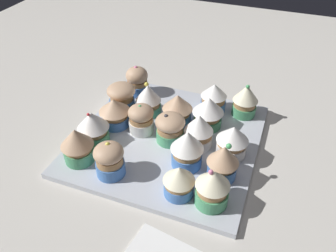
# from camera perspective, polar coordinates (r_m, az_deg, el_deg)

# --- Properties ---
(ground_plane) EXTENTS (1.80, 1.80, 0.03)m
(ground_plane) POSITION_cam_1_polar(r_m,az_deg,el_deg) (0.74, 0.00, -3.45)
(ground_plane) COLOR beige
(baking_tray) EXTENTS (0.37, 0.37, 0.01)m
(baking_tray) POSITION_cam_1_polar(r_m,az_deg,el_deg) (0.73, 0.00, -2.22)
(baking_tray) COLOR silver
(baking_tray) RESTS_ON ground_plane
(cupcake_0) EXTENTS (0.05, 0.05, 0.08)m
(cupcake_0) POSITION_cam_1_polar(r_m,az_deg,el_deg) (0.85, -5.24, 7.66)
(cupcake_0) COLOR #477AC6
(cupcake_0) RESTS_ON baking_tray
(cupcake_1) EXTENTS (0.07, 0.07, 0.07)m
(cupcake_1) POSITION_cam_1_polar(r_m,az_deg,el_deg) (0.79, -7.84, 5.01)
(cupcake_1) COLOR #477AC6
(cupcake_1) RESTS_ON baking_tray
(cupcake_2) EXTENTS (0.07, 0.07, 0.07)m
(cupcake_2) POSITION_cam_1_polar(r_m,az_deg,el_deg) (0.74, -9.09, 2.33)
(cupcake_2) COLOR #477AC6
(cupcake_2) RESTS_ON baking_tray
(cupcake_3) EXTENTS (0.07, 0.07, 0.07)m
(cupcake_3) POSITION_cam_1_polar(r_m,az_deg,el_deg) (0.71, -12.54, -0.06)
(cupcake_3) COLOR #4C9E6B
(cupcake_3) RESTS_ON baking_tray
(cupcake_4) EXTENTS (0.06, 0.06, 0.08)m
(cupcake_4) POSITION_cam_1_polar(r_m,az_deg,el_deg) (0.67, -15.09, -3.03)
(cupcake_4) COLOR #4C9E6B
(cupcake_4) RESTS_ON baking_tray
(cupcake_5) EXTENTS (0.06, 0.06, 0.08)m
(cupcake_5) POSITION_cam_1_polar(r_m,az_deg,el_deg) (0.77, -3.36, 4.57)
(cupcake_5) COLOR #4C9E6B
(cupcake_5) RESTS_ON baking_tray
(cupcake_6) EXTENTS (0.05, 0.05, 0.07)m
(cupcake_6) POSITION_cam_1_polar(r_m,az_deg,el_deg) (0.72, -4.57, 1.27)
(cupcake_6) COLOR white
(cupcake_6) RESTS_ON baking_tray
(cupcake_7) EXTENTS (0.06, 0.06, 0.07)m
(cupcake_7) POSITION_cam_1_polar(r_m,az_deg,el_deg) (0.63, -9.86, -5.58)
(cupcake_7) COLOR #477AC6
(cupcake_7) RESTS_ON baking_tray
(cupcake_8) EXTENTS (0.07, 0.07, 0.07)m
(cupcake_8) POSITION_cam_1_polar(r_m,az_deg,el_deg) (0.74, 1.66, 3.05)
(cupcake_8) COLOR #477AC6
(cupcake_8) RESTS_ON baking_tray
(cupcake_9) EXTENTS (0.06, 0.06, 0.07)m
(cupcake_9) POSITION_cam_1_polar(r_m,az_deg,el_deg) (0.69, 0.37, -0.27)
(cupcake_9) COLOR #4C9E6B
(cupcake_9) RESTS_ON baking_tray
(cupcake_10) EXTENTS (0.06, 0.06, 0.07)m
(cupcake_10) POSITION_cam_1_polar(r_m,az_deg,el_deg) (0.79, 7.70, 4.80)
(cupcake_10) COLOR #477AC6
(cupcake_10) RESTS_ON baking_tray
(cupcake_11) EXTENTS (0.07, 0.07, 0.07)m
(cupcake_11) POSITION_cam_1_polar(r_m,az_deg,el_deg) (0.73, 6.80, 2.46)
(cupcake_11) COLOR #4C9E6B
(cupcake_11) RESTS_ON baking_tray
(cupcake_12) EXTENTS (0.06, 0.06, 0.08)m
(cupcake_12) POSITION_cam_1_polar(r_m,az_deg,el_deg) (0.68, 5.21, -0.67)
(cupcake_12) COLOR white
(cupcake_12) RESTS_ON baking_tray
(cupcake_13) EXTENTS (0.06, 0.06, 0.08)m
(cupcake_13) POSITION_cam_1_polar(r_m,az_deg,el_deg) (0.63, 3.26, -3.72)
(cupcake_13) COLOR #477AC6
(cupcake_13) RESTS_ON baking_tray
(cupcake_14) EXTENTS (0.06, 0.06, 0.06)m
(cupcake_14) POSITION_cam_1_polar(r_m,az_deg,el_deg) (0.59, 1.87, -9.15)
(cupcake_14) COLOR #477AC6
(cupcake_14) RESTS_ON baking_tray
(cupcake_15) EXTENTS (0.06, 0.06, 0.08)m
(cupcake_15) POSITION_cam_1_polar(r_m,az_deg,el_deg) (0.78, 12.93, 4.35)
(cupcake_15) COLOR #4C9E6B
(cupcake_15) RESTS_ON baking_tray
(cupcake_16) EXTENTS (0.06, 0.06, 0.07)m
(cupcake_16) POSITION_cam_1_polar(r_m,az_deg,el_deg) (0.67, 10.80, -2.42)
(cupcake_16) COLOR white
(cupcake_16) RESTS_ON baking_tray
(cupcake_17) EXTENTS (0.06, 0.06, 0.08)m
(cupcake_17) POSITION_cam_1_polar(r_m,az_deg,el_deg) (0.62, 9.26, -5.88)
(cupcake_17) COLOR #477AC6
(cupcake_17) RESTS_ON baking_tray
(cupcake_18) EXTENTS (0.06, 0.06, 0.08)m
(cupcake_18) POSITION_cam_1_polar(r_m,az_deg,el_deg) (0.58, 7.52, -10.20)
(cupcake_18) COLOR #4C9E6B
(cupcake_18) RESTS_ON baking_tray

